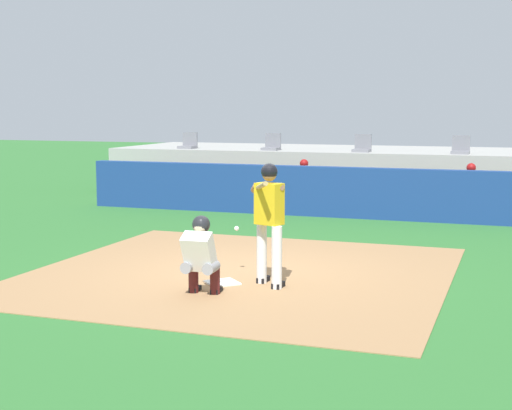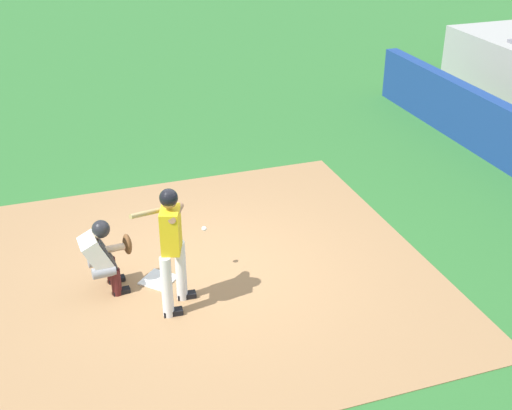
{
  "view_description": "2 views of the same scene",
  "coord_description": "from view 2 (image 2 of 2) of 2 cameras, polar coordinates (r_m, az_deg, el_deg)",
  "views": [
    {
      "loc": [
        4.09,
        -10.85,
        2.59
      ],
      "look_at": [
        0.0,
        0.7,
        1.0
      ],
      "focal_mm": 52.51,
      "sensor_mm": 36.0,
      "label": 1
    },
    {
      "loc": [
        8.24,
        -2.13,
        5.55
      ],
      "look_at": [
        0.0,
        0.7,
        1.0
      ],
      "focal_mm": 47.55,
      "sensor_mm": 36.0,
      "label": 2
    }
  ],
  "objects": [
    {
      "name": "dirt_infield",
      "position": [
        10.15,
        -3.76,
        -5.57
      ],
      "size": [
        6.4,
        6.4,
        0.01
      ],
      "primitive_type": "cube",
      "color": "#9E754C",
      "rests_on": "ground"
    },
    {
      "name": "batter_at_plate",
      "position": [
        8.91,
        -7.1,
        -3.1
      ],
      "size": [
        0.59,
        0.86,
        1.8
      ],
      "color": "silver",
      "rests_on": "ground"
    },
    {
      "name": "home_plate",
      "position": [
        10.01,
        -8.2,
        -6.26
      ],
      "size": [
        0.62,
        0.62,
        0.02
      ],
      "primitive_type": "cube",
      "rotation": [
        0.0,
        0.0,
        0.79
      ],
      "color": "white",
      "rests_on": "dirt_infield"
    },
    {
      "name": "catcher_crouched",
      "position": [
        9.64,
        -12.64,
        -3.99
      ],
      "size": [
        0.5,
        1.82,
        1.13
      ],
      "color": "gray",
      "rests_on": "ground"
    },
    {
      "name": "ground_plane",
      "position": [
        10.16,
        -3.76,
        -5.6
      ],
      "size": [
        80.0,
        80.0,
        0.0
      ],
      "primitive_type": "plane",
      "color": "#2D6B2D"
    }
  ]
}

